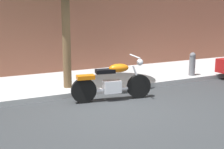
{
  "coord_description": "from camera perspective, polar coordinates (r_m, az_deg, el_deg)",
  "views": [
    {
      "loc": [
        -3.12,
        -6.17,
        2.32
      ],
      "look_at": [
        0.22,
        0.65,
        0.68
      ],
      "focal_mm": 49.38,
      "sensor_mm": 36.0,
      "label": 1
    }
  ],
  "objects": [
    {
      "name": "sidewalk",
      "position": [
        9.67,
        -6.53,
        -1.36
      ],
      "size": [
        23.87,
        2.82,
        0.14
      ],
      "primitive_type": "cube",
      "color": "#B0B0B0",
      "rests_on": "ground"
    },
    {
      "name": "motorcycle",
      "position": [
        7.83,
        -0.02,
        -1.52
      ],
      "size": [
        2.09,
        0.75,
        1.13
      ],
      "color": "black",
      "rests_on": "ground"
    },
    {
      "name": "ground_plane",
      "position": [
        7.29,
        0.69,
        -6.36
      ],
      "size": [
        60.0,
        60.0,
        0.0
      ],
      "primitive_type": "plane",
      "color": "#303335"
    },
    {
      "name": "fire_hydrant",
      "position": [
        10.49,
        14.61,
        1.55
      ],
      "size": [
        0.2,
        0.2,
        0.91
      ],
      "color": "slate",
      "rests_on": "ground"
    }
  ]
}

